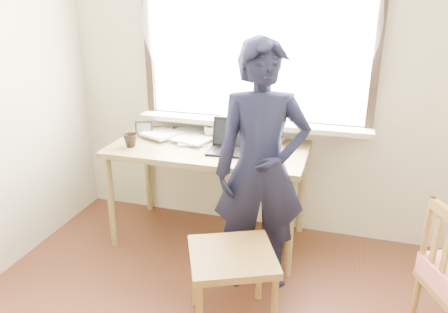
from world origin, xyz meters
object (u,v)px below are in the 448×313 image
(person, at_px, (261,170))
(work_chair, at_px, (232,264))
(desk, at_px, (209,156))
(mug_dark, at_px, (131,140))
(laptop, at_px, (232,143))
(mug_white, at_px, (212,132))

(person, bearing_deg, work_chair, -114.48)
(desk, relative_size, mug_dark, 13.83)
(laptop, height_order, work_chair, laptop)
(work_chair, xyz_separation_m, person, (0.06, 0.48, 0.41))
(mug_dark, relative_size, person, 0.06)
(work_chair, bearing_deg, mug_white, 113.63)
(desk, xyz_separation_m, mug_white, (-0.04, 0.21, 0.13))
(mug_white, bearing_deg, mug_dark, -143.38)
(mug_dark, xyz_separation_m, work_chair, (1.00, -0.72, -0.43))
(mug_dark, bearing_deg, laptop, 10.70)
(person, bearing_deg, mug_white, 113.11)
(desk, relative_size, work_chair, 2.35)
(work_chair, distance_m, person, 0.63)
(laptop, bearing_deg, person, -52.06)
(desk, bearing_deg, mug_white, 101.39)
(desk, bearing_deg, mug_dark, -162.65)
(mug_white, distance_m, person, 0.83)
(desk, height_order, mug_dark, mug_dark)
(mug_dark, relative_size, work_chair, 0.17)
(laptop, distance_m, mug_dark, 0.77)
(mug_dark, bearing_deg, work_chair, -35.64)
(laptop, height_order, person, person)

